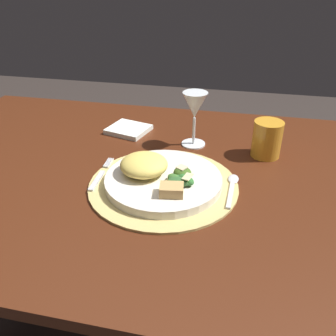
# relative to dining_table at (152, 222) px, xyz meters

# --- Properties ---
(dining_table) EXTENTS (1.40, 0.88, 0.73)m
(dining_table) POSITION_rel_dining_table_xyz_m (0.00, 0.00, 0.00)
(dining_table) COLOR #49200F
(dining_table) RESTS_ON ground
(placemat) EXTENTS (0.34, 0.34, 0.01)m
(placemat) POSITION_rel_dining_table_xyz_m (0.05, -0.06, 0.17)
(placemat) COLOR tan
(placemat) RESTS_ON dining_table
(dinner_plate) EXTENTS (0.27, 0.27, 0.02)m
(dinner_plate) POSITION_rel_dining_table_xyz_m (0.05, -0.06, 0.18)
(dinner_plate) COLOR silver
(dinner_plate) RESTS_ON placemat
(pasta_serving) EXTENTS (0.15, 0.15, 0.04)m
(pasta_serving) POSITION_rel_dining_table_xyz_m (0.00, -0.06, 0.21)
(pasta_serving) COLOR #ECCD5E
(pasta_serving) RESTS_ON dinner_plate
(salad_greens) EXTENTS (0.08, 0.08, 0.03)m
(salad_greens) POSITION_rel_dining_table_xyz_m (0.09, -0.07, 0.20)
(salad_greens) COLOR #3D6E2E
(salad_greens) RESTS_ON dinner_plate
(bread_piece) EXTENTS (0.05, 0.05, 0.02)m
(bread_piece) POSITION_rel_dining_table_xyz_m (0.08, -0.13, 0.20)
(bread_piece) COLOR tan
(bread_piece) RESTS_ON dinner_plate
(fork) EXTENTS (0.02, 0.15, 0.00)m
(fork) POSITION_rel_dining_table_xyz_m (-0.11, -0.06, 0.17)
(fork) COLOR silver
(fork) RESTS_ON placemat
(spoon) EXTENTS (0.02, 0.14, 0.01)m
(spoon) POSITION_rel_dining_table_xyz_m (0.20, -0.04, 0.17)
(spoon) COLOR silver
(spoon) RESTS_ON placemat
(napkin) EXTENTS (0.14, 0.13, 0.01)m
(napkin) POSITION_rel_dining_table_xyz_m (-0.12, 0.21, 0.17)
(napkin) COLOR white
(napkin) RESTS_ON dining_table
(wine_glass) EXTENTS (0.07, 0.07, 0.15)m
(wine_glass) POSITION_rel_dining_table_xyz_m (0.08, 0.17, 0.27)
(wine_glass) COLOR silver
(wine_glass) RESTS_ON dining_table
(amber_tumbler) EXTENTS (0.08, 0.08, 0.10)m
(amber_tumbler) POSITION_rel_dining_table_xyz_m (0.28, 0.14, 0.21)
(amber_tumbler) COLOR orange
(amber_tumbler) RESTS_ON dining_table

